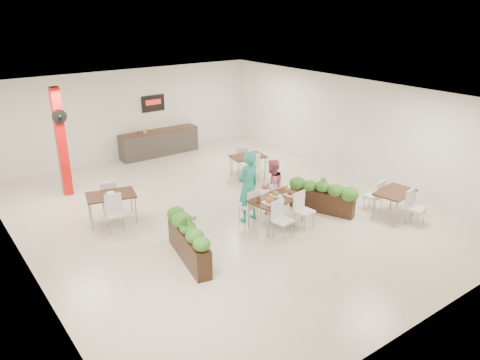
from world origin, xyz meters
The scene contains 12 objects.
ground centered at (0.00, 0.00, 0.00)m, with size 12.00×12.00×0.00m, color beige.
room_shell centered at (0.00, 0.00, 2.01)m, with size 10.10×12.10×3.22m.
red_column centered at (-3.00, 3.79, 1.64)m, with size 0.40×0.41×3.20m.
service_counter centered at (1.00, 5.65, 0.49)m, with size 3.00×0.64×2.20m.
main_table centered at (0.66, -1.45, 0.64)m, with size 1.48×1.75×0.92m.
diner_man centered at (0.27, -0.79, 0.94)m, with size 0.69×0.45×1.89m, color teal.
diner_woman centered at (1.07, -0.79, 0.76)m, with size 0.74×0.57×1.52m, color #D65F7C.
planter_left centered at (-2.03, -1.64, 0.53)m, with size 0.73×2.06×1.10m.
planter_right centered at (2.21, -1.57, 0.49)m, with size 0.98×1.77×0.98m.
side_table_a centered at (-2.63, 1.26, 0.63)m, with size 1.39×1.67×0.92m.
side_table_b centered at (2.18, 1.73, 0.62)m, with size 1.17×1.67×0.92m.
side_table_c centered at (3.45, -2.96, 0.62)m, with size 1.23×1.67×0.92m.
Camera 1 is at (-6.52, -9.67, 5.38)m, focal length 35.00 mm.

